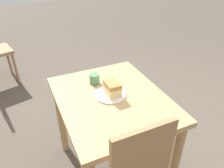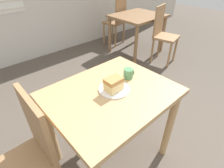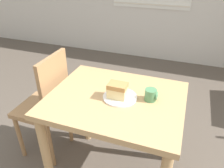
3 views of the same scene
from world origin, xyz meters
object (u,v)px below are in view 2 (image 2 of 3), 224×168
object	(u,v)px
chair_far_corner	(163,33)
cake_slice	(114,84)
chair_far_opposite	(117,20)
coffee_mug	(129,73)
chair_near_window	(30,159)
dining_table_near	(111,105)
dining_table_far	(138,21)
plate	(114,89)

from	to	relation	value
chair_far_corner	cake_slice	world-z (taller)	chair_far_corner
chair_far_opposite	coffee_mug	world-z (taller)	chair_far_opposite
chair_far_corner	coffee_mug	distance (m)	1.96
chair_near_window	dining_table_near	bearing A→B (deg)	83.94
dining_table_near	chair_far_opposite	world-z (taller)	chair_far_opposite
chair_near_window	cake_slice	bearing A→B (deg)	83.11
dining_table_far	coffee_mug	bearing A→B (deg)	-141.18
chair_near_window	chair_far_opposite	xyz separation A→B (m)	(2.57, 1.94, 0.00)
dining_table_near	chair_far_opposite	bearing A→B (deg)	45.80
dining_table_near	plate	distance (m)	0.14
dining_table_far	chair_far_corner	xyz separation A→B (m)	(0.02, -0.57, -0.09)
dining_table_near	chair_far_corner	distance (m)	2.16
coffee_mug	chair_far_corner	bearing A→B (deg)	25.19
chair_far_opposite	cake_slice	world-z (taller)	chair_far_opposite
dining_table_far	chair_far_opposite	bearing A→B (deg)	90.39
cake_slice	coffee_mug	bearing A→B (deg)	14.34
dining_table_far	plate	xyz separation A→B (m)	(-1.93, -1.44, 0.17)
chair_near_window	cake_slice	xyz separation A→B (m)	(0.63, -0.08, 0.31)
coffee_mug	chair_near_window	bearing A→B (deg)	178.39
plate	chair_far_corner	bearing A→B (deg)	24.01
plate	dining_table_near	bearing A→B (deg)	178.79
dining_table_near	plate	size ratio (longest dim) A/B	3.97
plate	coffee_mug	xyz separation A→B (m)	(0.19, 0.04, 0.03)
chair_near_window	chair_far_opposite	bearing A→B (deg)	127.05
chair_far_corner	plate	size ratio (longest dim) A/B	4.30
dining_table_far	chair_far_opposite	xyz separation A→B (m)	(-0.00, 0.57, -0.09)
chair_near_window	cake_slice	size ratio (longest dim) A/B	7.97
chair_far_corner	dining_table_far	bearing A→B (deg)	78.31
plate	chair_near_window	bearing A→B (deg)	174.16
chair_far_opposite	coffee_mug	bearing A→B (deg)	37.41
dining_table_far	plate	distance (m)	2.41
chair_near_window	plate	distance (m)	0.70
dining_table_near	dining_table_far	xyz separation A→B (m)	(1.95, 1.44, -0.03)
dining_table_far	cake_slice	bearing A→B (deg)	-143.28
coffee_mug	dining_table_near	bearing A→B (deg)	-169.25
chair_near_window	plate	world-z (taller)	chair_near_window
dining_table_near	chair_near_window	xyz separation A→B (m)	(-0.62, 0.07, -0.12)
dining_table_near	chair_far_corner	xyz separation A→B (m)	(1.97, 0.87, -0.12)
chair_near_window	plate	xyz separation A→B (m)	(0.65, -0.07, 0.26)
cake_slice	dining_table_near	bearing A→B (deg)	143.22
dining_table_far	coffee_mug	size ratio (longest dim) A/B	11.01
cake_slice	coffee_mug	distance (m)	0.22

